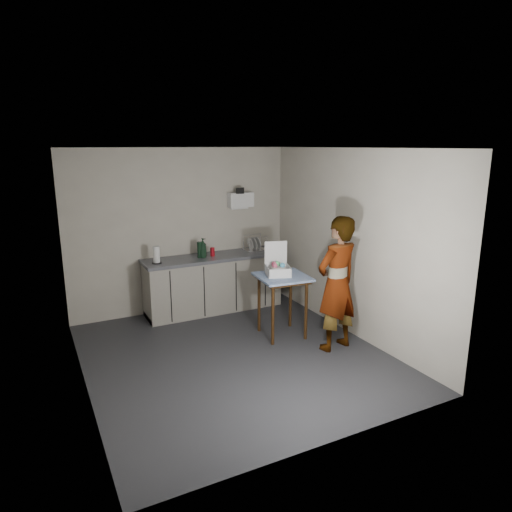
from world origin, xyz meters
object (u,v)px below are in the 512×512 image
soap_bottle (203,248)px  dark_bottle (200,250)px  paper_towel (156,255)px  dish_rack (255,247)px  bakery_box (278,268)px  soda_can (212,252)px  kitchen_counter (214,285)px  standing_man (337,284)px  side_table (282,284)px

soap_bottle → dark_bottle: (-0.05, 0.02, -0.03)m
soap_bottle → paper_towel: bearing=-178.3°
dish_rack → bakery_box: 1.42m
soda_can → bakery_box: bakery_box is taller
kitchen_counter → soap_bottle: bearing=-168.5°
soap_bottle → bakery_box: size_ratio=0.69×
kitchen_counter → soap_bottle: 0.66m
dark_bottle → paper_towel: (-0.69, -0.04, -0.00)m
soda_can → bakery_box: size_ratio=0.30×
soda_can → dish_rack: bearing=3.8°
kitchen_counter → bakery_box: 1.50m
soap_bottle → kitchen_counter: bearing=11.5°
soap_bottle → dish_rack: soap_bottle is taller
standing_man → kitchen_counter: bearing=-77.7°
soap_bottle → side_table: bearing=-64.4°
soap_bottle → paper_towel: soap_bottle is taller
paper_towel → soda_can: bearing=3.3°
soap_bottle → dish_rack: (0.95, 0.08, -0.10)m
side_table → dish_rack: dish_rack is taller
bakery_box → soap_bottle: bearing=133.5°
soap_bottle → dark_bottle: soap_bottle is taller
soap_bottle → paper_towel: (-0.75, -0.02, -0.03)m
standing_man → soda_can: bearing=-77.5°
side_table → soda_can: (-0.48, 1.39, 0.21)m
side_table → paper_towel: (-1.40, 1.34, 0.27)m
dark_bottle → paper_towel: 0.70m
side_table → dish_rack: bearing=83.9°
standing_man → dark_bottle: (-1.12, 2.06, 0.15)m
standing_man → soda_can: (-0.90, 2.07, 0.09)m
paper_towel → bakery_box: (1.36, -1.27, -0.06)m
paper_towel → bakery_box: size_ratio=0.58×
soda_can → soap_bottle: bearing=-169.9°
standing_man → dark_bottle: 2.35m
soda_can → paper_towel: size_ratio=0.52×
kitchen_counter → paper_towel: paper_towel is taller
side_table → soap_bottle: (-0.65, 1.36, 0.30)m
side_table → soda_can: soda_can is taller
dish_rack → soda_can: bearing=-176.2°
dark_bottle → bakery_box: size_ratio=0.56×
soda_can → dark_bottle: (-0.22, -0.01, 0.06)m
soda_can → standing_man: bearing=-66.6°
kitchen_counter → paper_towel: 1.11m
side_table → soap_bottle: bearing=121.3°
kitchen_counter → standing_man: size_ratio=1.26×
soda_can → dish_rack: 0.79m
kitchen_counter → side_table: 1.51m
soap_bottle → soda_can: (0.17, 0.03, -0.09)m
standing_man → soap_bottle: (-1.07, 2.04, 0.18)m
side_table → dark_bottle: 1.57m
paper_towel → kitchen_counter: bearing=3.6°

